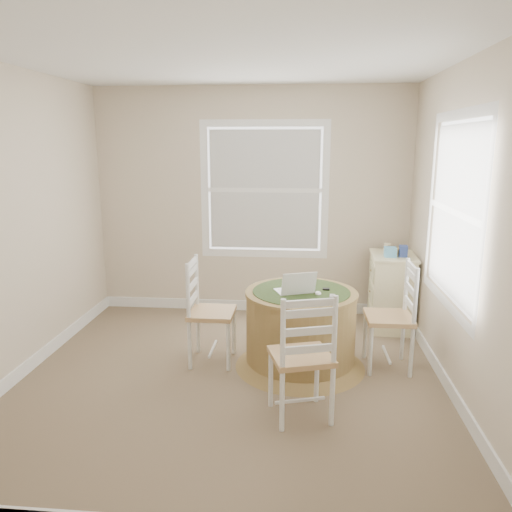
# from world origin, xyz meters

# --- Properties ---
(room) EXTENTS (3.64, 3.64, 2.64)m
(room) POSITION_xyz_m (0.17, 0.16, 1.30)
(room) COLOR #755F4A
(room) RESTS_ON ground
(round_table) EXTENTS (1.17, 1.17, 0.71)m
(round_table) POSITION_xyz_m (0.59, 0.31, 0.39)
(round_table) COLOR olive
(round_table) RESTS_ON ground
(chair_left) EXTENTS (0.40, 0.42, 0.95)m
(chair_left) POSITION_xyz_m (-0.21, 0.33, 0.47)
(chair_left) COLOR white
(chair_left) RESTS_ON ground
(chair_near) EXTENTS (0.52, 0.50, 0.95)m
(chair_near) POSITION_xyz_m (0.60, -0.54, 0.47)
(chair_near) COLOR white
(chair_near) RESTS_ON ground
(chair_right) EXTENTS (0.41, 0.43, 0.95)m
(chair_right) POSITION_xyz_m (1.37, 0.35, 0.47)
(chair_right) COLOR white
(chair_right) RESTS_ON ground
(laptop) EXTENTS (0.38, 0.36, 0.22)m
(laptop) POSITION_xyz_m (0.54, 0.26, 0.73)
(laptop) COLOR white
(laptop) RESTS_ON round_table
(mouse) EXTENTS (0.06, 0.09, 0.03)m
(mouse) POSITION_xyz_m (0.73, 0.24, 0.71)
(mouse) COLOR white
(mouse) RESTS_ON round_table
(phone) EXTENTS (0.05, 0.09, 0.02)m
(phone) POSITION_xyz_m (0.85, 0.19, 0.70)
(phone) COLOR #B7BABF
(phone) RESTS_ON round_table
(keys) EXTENTS (0.06, 0.05, 0.02)m
(keys) POSITION_xyz_m (0.81, 0.36, 0.71)
(keys) COLOR black
(keys) RESTS_ON round_table
(corner_chest) EXTENTS (0.49, 0.63, 0.82)m
(corner_chest) POSITION_xyz_m (1.56, 1.36, 0.41)
(corner_chest) COLOR beige
(corner_chest) RESTS_ON ground
(tissue_box) EXTENTS (0.13, 0.13, 0.10)m
(tissue_box) POSITION_xyz_m (1.50, 1.25, 0.87)
(tissue_box) COLOR #60AEDC
(tissue_box) RESTS_ON corner_chest
(box_yellow) EXTENTS (0.15, 0.11, 0.06)m
(box_yellow) POSITION_xyz_m (1.61, 1.39, 0.85)
(box_yellow) COLOR #E2B34F
(box_yellow) RESTS_ON corner_chest
(box_blue) EXTENTS (0.08, 0.08, 0.12)m
(box_blue) POSITION_xyz_m (1.64, 1.26, 0.88)
(box_blue) COLOR #304490
(box_blue) RESTS_ON corner_chest
(cup_cream) EXTENTS (0.07, 0.07, 0.09)m
(cup_cream) POSITION_xyz_m (1.51, 1.53, 0.86)
(cup_cream) COLOR beige
(cup_cream) RESTS_ON corner_chest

